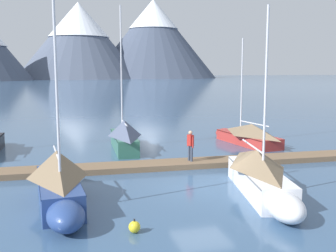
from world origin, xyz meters
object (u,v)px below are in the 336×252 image
sailboat_mid_dock_starboard (262,176)px  mooring_buoy_inner_mooring (134,227)px  sailboat_far_berth (247,134)px  person_on_dock (190,144)px  sailboat_second_berth (59,181)px  sailboat_mid_dock_port (124,135)px

sailboat_mid_dock_starboard → mooring_buoy_inner_mooring: bearing=-156.9°
sailboat_far_berth → person_on_dock: 8.12m
person_on_dock → sailboat_mid_dock_starboard: bearing=-77.4°
sailboat_far_berth → person_on_dock: bearing=-138.4°
sailboat_second_berth → mooring_buoy_inner_mooring: 4.20m
sailboat_mid_dock_port → sailboat_mid_dock_starboard: size_ratio=1.21×
sailboat_mid_dock_starboard → mooring_buoy_inner_mooring: (-5.89, -2.51, -0.66)m
sailboat_second_berth → sailboat_mid_dock_starboard: size_ratio=1.11×
sailboat_second_berth → mooring_buoy_inner_mooring: size_ratio=18.48×
sailboat_second_berth → sailboat_mid_dock_port: bearing=68.6°
mooring_buoy_inner_mooring → person_on_dock: bearing=60.9°
sailboat_second_berth → sailboat_mid_dock_port: (4.12, 10.52, 0.01)m
sailboat_far_berth → person_on_dock: (-6.05, -5.38, 0.54)m
sailboat_far_berth → mooring_buoy_inner_mooring: 17.33m
sailboat_mid_dock_port → sailboat_far_berth: 8.92m
person_on_dock → sailboat_second_berth: bearing=-144.9°
sailboat_second_berth → sailboat_far_berth: (13.04, 10.29, -0.26)m
sailboat_second_berth → sailboat_far_berth: 16.61m
sailboat_mid_dock_starboard → sailboat_far_berth: 12.12m
sailboat_second_berth → sailboat_mid_dock_port: 11.30m
sailboat_mid_dock_port → mooring_buoy_inner_mooring: bearing=-97.2°
sailboat_far_berth → mooring_buoy_inner_mooring: size_ratio=16.01×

